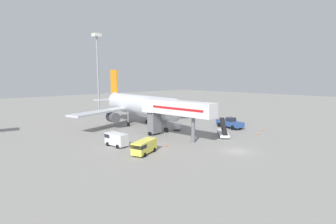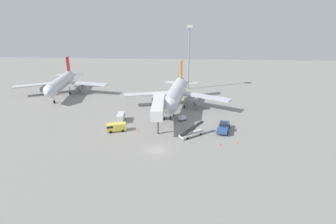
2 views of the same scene
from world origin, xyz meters
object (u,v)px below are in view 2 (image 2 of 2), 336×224
(pushback_tug, at_px, (224,127))
(safety_cone_alpha, at_px, (220,144))
(airplane_background, at_px, (61,83))
(airplane_at_gate, at_px, (176,93))
(belt_loader_truck, at_px, (192,133))
(ground_crew_worker_foreground, at_px, (174,113))
(safety_cone_bravo, at_px, (237,142))
(apron_light_mast, at_px, (189,46))
(safety_cone_charlie, at_px, (138,130))
(baggage_cart_mid_left, at_px, (182,118))
(jet_bridge, at_px, (158,106))
(service_van_near_left, at_px, (121,117))
(service_van_near_right, at_px, (116,127))

(pushback_tug, relative_size, safety_cone_alpha, 14.43)
(airplane_background, bearing_deg, airplane_at_gate, -15.70)
(airplane_at_gate, xyz_separation_m, pushback_tug, (13.68, -18.29, -4.04))
(pushback_tug, bearing_deg, belt_loader_truck, -155.95)
(pushback_tug, xyz_separation_m, belt_loader_truck, (-8.45, -3.77, -0.43))
(ground_crew_worker_foreground, bearing_deg, airplane_background, 155.88)
(safety_cone_bravo, relative_size, apron_light_mast, 0.02)
(airplane_background, bearing_deg, pushback_tug, -27.61)
(belt_loader_truck, bearing_deg, safety_cone_charlie, 171.22)
(airplane_at_gate, bearing_deg, ground_crew_worker_foreground, -92.28)
(baggage_cart_mid_left, relative_size, apron_light_mast, 0.09)
(baggage_cart_mid_left, bearing_deg, belt_loader_truck, -75.65)
(jet_bridge, relative_size, airplane_background, 0.46)
(apron_light_mast, bearing_deg, pushback_tug, -77.77)
(airplane_at_gate, distance_m, safety_cone_bravo, 30.47)
(service_van_near_left, height_order, safety_cone_charlie, service_van_near_left)
(service_van_near_left, distance_m, airplane_background, 40.29)
(safety_cone_charlie, bearing_deg, pushback_tug, 3.77)
(pushback_tug, bearing_deg, jet_bridge, 173.18)
(service_van_near_left, distance_m, baggage_cart_mid_left, 18.20)
(airplane_at_gate, height_order, apron_light_mast, apron_light_mast)
(ground_crew_worker_foreground, relative_size, safety_cone_bravo, 3.46)
(baggage_cart_mid_left, height_order, safety_cone_charlie, baggage_cart_mid_left)
(ground_crew_worker_foreground, height_order, airplane_background, airplane_background)
(baggage_cart_mid_left, bearing_deg, service_van_near_left, -173.78)
(ground_crew_worker_foreground, bearing_deg, safety_cone_bravo, -47.13)
(jet_bridge, height_order, apron_light_mast, apron_light_mast)
(apron_light_mast, bearing_deg, service_van_near_right, -111.94)
(ground_crew_worker_foreground, xyz_separation_m, airplane_background, (-45.71, 20.46, 4.12))
(pushback_tug, bearing_deg, service_van_near_right, -175.49)
(belt_loader_truck, bearing_deg, airplane_background, 145.67)
(apron_light_mast, bearing_deg, ground_crew_worker_foreground, -97.03)
(service_van_near_right, bearing_deg, belt_loader_truck, -4.20)
(apron_light_mast, bearing_deg, airplane_at_gate, -98.35)
(safety_cone_bravo, distance_m, airplane_background, 73.19)
(ground_crew_worker_foreground, relative_size, safety_cone_charlie, 3.20)
(jet_bridge, xyz_separation_m, pushback_tug, (17.75, -2.12, -4.64))
(jet_bridge, xyz_separation_m, safety_cone_charlie, (-5.29, -3.64, -5.58))
(jet_bridge, xyz_separation_m, safety_cone_bravo, (20.27, -9.15, -5.60))
(service_van_near_left, bearing_deg, safety_cone_alpha, -25.96)
(baggage_cart_mid_left, bearing_deg, airplane_at_gate, 102.39)
(baggage_cart_mid_left, xyz_separation_m, safety_cone_charlie, (-11.82, -8.54, -0.53))
(safety_cone_bravo, height_order, airplane_background, airplane_background)
(apron_light_mast, bearing_deg, baggage_cart_mid_left, -92.18)
(pushback_tug, bearing_deg, safety_cone_charlie, -176.23)
(baggage_cart_mid_left, bearing_deg, ground_crew_worker_foreground, 126.60)
(service_van_near_left, bearing_deg, pushback_tug, -9.77)
(service_van_near_right, xyz_separation_m, apron_light_mast, (19.06, 47.31, 17.02))
(baggage_cart_mid_left, bearing_deg, pushback_tug, -32.04)
(airplane_at_gate, xyz_separation_m, baggage_cart_mid_left, (2.48, -11.27, -4.45))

